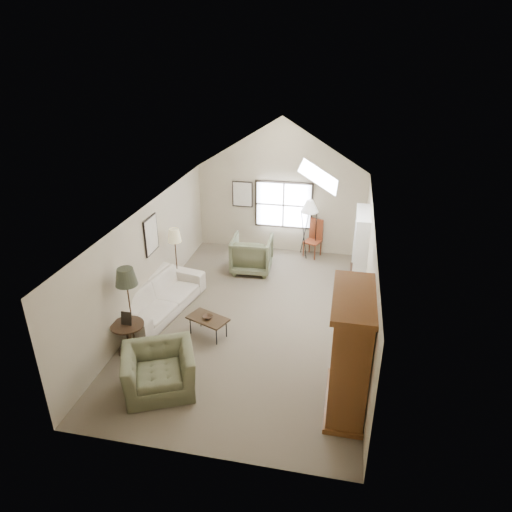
% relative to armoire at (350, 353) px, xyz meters
% --- Properties ---
extents(room_shell, '(5.01, 8.01, 4.00)m').
position_rel_armoire_xyz_m(room_shell, '(-2.18, 2.40, 2.11)').
color(room_shell, brown).
rests_on(room_shell, ground).
extents(window, '(1.72, 0.08, 1.42)m').
position_rel_armoire_xyz_m(window, '(-2.08, 6.36, 0.35)').
color(window, black).
rests_on(window, room_shell).
extents(skylight, '(0.80, 1.20, 0.52)m').
position_rel_armoire_xyz_m(skylight, '(-0.88, 3.30, 2.12)').
color(skylight, white).
rests_on(skylight, room_shell).
extents(wall_art, '(1.97, 3.71, 0.88)m').
position_rel_armoire_xyz_m(wall_art, '(-4.06, 4.34, 0.63)').
color(wall_art, black).
rests_on(wall_art, room_shell).
extents(armoire, '(0.60, 1.50, 2.20)m').
position_rel_armoire_xyz_m(armoire, '(0.00, 0.00, 0.00)').
color(armoire, brown).
rests_on(armoire, ground).
extents(tv_alcove, '(0.32, 1.30, 2.10)m').
position_rel_armoire_xyz_m(tv_alcove, '(0.16, 4.00, 0.05)').
color(tv_alcove, white).
rests_on(tv_alcove, ground).
extents(media_console, '(0.34, 1.18, 0.60)m').
position_rel_armoire_xyz_m(media_console, '(0.14, 4.00, -0.80)').
color(media_console, '#382316').
rests_on(media_console, ground).
extents(tv_panel, '(0.05, 0.90, 0.55)m').
position_rel_armoire_xyz_m(tv_panel, '(0.14, 4.00, -0.18)').
color(tv_panel, black).
rests_on(tv_panel, media_console).
extents(sofa, '(1.51, 2.81, 0.78)m').
position_rel_armoire_xyz_m(sofa, '(-4.38, 2.23, -0.71)').
color(sofa, '#EFE2CF').
rests_on(sofa, ground).
extents(armchair_near, '(1.61, 1.53, 0.82)m').
position_rel_armoire_xyz_m(armchair_near, '(-3.34, -0.28, -0.69)').
color(armchair_near, '#595B3F').
rests_on(armchair_near, ground).
extents(armchair_far, '(1.12, 1.15, 1.00)m').
position_rel_armoire_xyz_m(armchair_far, '(-2.70, 4.78, -0.60)').
color(armchair_far, '#626345').
rests_on(armchair_far, ground).
extents(coffee_table, '(0.98, 0.77, 0.44)m').
position_rel_armoire_xyz_m(coffee_table, '(-2.98, 1.52, -0.88)').
color(coffee_table, '#382717').
rests_on(coffee_table, ground).
extents(bowl, '(0.27, 0.27, 0.05)m').
position_rel_armoire_xyz_m(bowl, '(-2.98, 1.52, -0.63)').
color(bowl, '#362816').
rests_on(bowl, coffee_table).
extents(side_table, '(0.78, 0.78, 0.67)m').
position_rel_armoire_xyz_m(side_table, '(-4.38, 0.63, -0.77)').
color(side_table, '#332114').
rests_on(side_table, ground).
extents(side_chair, '(0.57, 0.57, 1.13)m').
position_rel_armoire_xyz_m(side_chair, '(-1.15, 6.08, -0.53)').
color(side_chair, maroon).
rests_on(side_chair, ground).
extents(tripod_lamp, '(0.58, 0.58, 1.76)m').
position_rel_armoire_xyz_m(tripod_lamp, '(-1.29, 6.10, -0.22)').
color(tripod_lamp, silver).
rests_on(tripod_lamp, ground).
extents(dark_lamp, '(0.52, 0.52, 1.86)m').
position_rel_armoire_xyz_m(dark_lamp, '(-4.38, 0.83, -0.17)').
color(dark_lamp, '#262A1D').
rests_on(dark_lamp, ground).
extents(tan_lamp, '(0.39, 0.39, 1.67)m').
position_rel_armoire_xyz_m(tan_lamp, '(-4.38, 3.43, -0.26)').
color(tan_lamp, tan).
rests_on(tan_lamp, ground).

